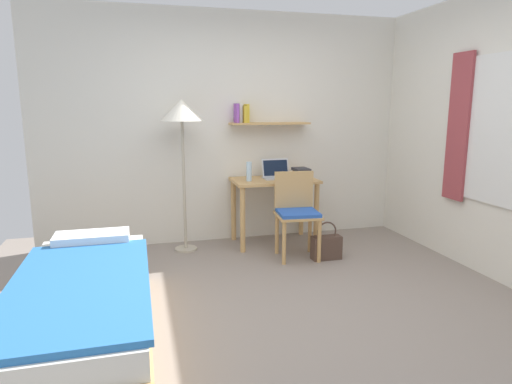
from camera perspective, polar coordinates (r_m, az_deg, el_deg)
ground_plane at (r=3.58m, az=4.41°, el=-14.94°), size 5.28×5.28×0.00m
wall_back at (r=5.17m, az=-2.85°, el=8.14°), size 4.40×0.27×2.60m
bed at (r=3.25m, az=-21.20°, el=-13.81°), size 0.85×2.03×0.54m
desk at (r=5.05m, az=2.34°, el=-0.00°), size 0.94×0.56×0.75m
desk_chair at (r=4.63m, az=5.22°, el=-2.29°), size 0.47×0.45×0.88m
standing_lamp at (r=4.74m, az=-9.49°, el=9.47°), size 0.44×0.44×1.63m
laptop at (r=5.08m, az=2.65°, el=2.42°), size 0.32×0.23×0.22m
water_bottle at (r=4.87m, az=-0.90°, el=2.64°), size 0.06×0.06×0.21m
book_stack at (r=5.06m, az=5.78°, el=2.41°), size 0.20×0.25×0.12m
handbag at (r=4.67m, az=9.01°, el=-6.92°), size 0.31×0.13×0.40m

